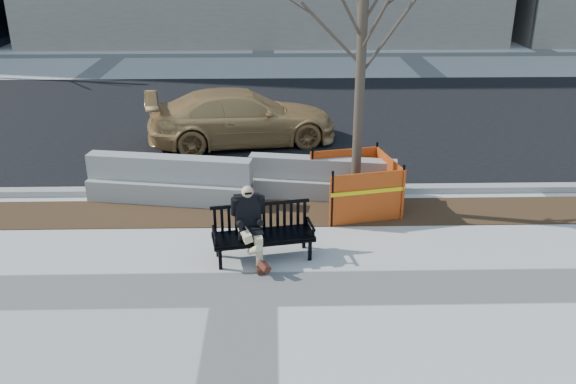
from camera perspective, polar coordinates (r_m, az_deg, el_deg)
name	(u,v)px	position (r m, az deg, el deg)	size (l,w,h in m)	color
ground	(245,289)	(8.92, -4.04, -9.00)	(120.00, 120.00, 0.00)	beige
mulch_strip	(251,213)	(11.21, -3.49, -1.97)	(40.00, 1.20, 0.02)	#47301C
asphalt_street	(258,119)	(17.04, -2.81, 6.79)	(60.00, 10.40, 0.01)	black
curb	(252,190)	(12.06, -3.35, 0.16)	(60.00, 0.25, 0.12)	#9E9B93
bench	(264,258)	(9.70, -2.29, -6.15)	(1.60, 0.58, 0.85)	black
seated_man	(250,258)	(9.71, -3.56, -6.15)	(0.51, 0.84, 1.18)	black
tree_fence	(354,208)	(11.47, 6.19, -1.50)	(2.06, 2.06, 5.16)	#E25719
sedan	(243,143)	(15.05, -4.21, 4.56)	(1.84, 4.51, 1.31)	tan
jersey_barrier_left	(172,200)	(11.94, -10.77, -0.77)	(3.14, 0.63, 0.90)	gray
jersey_barrier_right	(322,196)	(11.92, 3.15, -0.42)	(2.81, 0.56, 0.81)	gray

